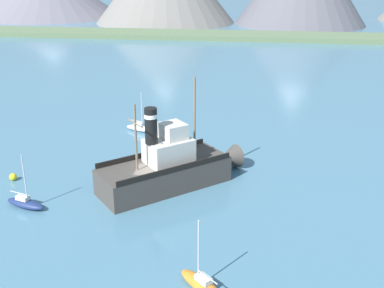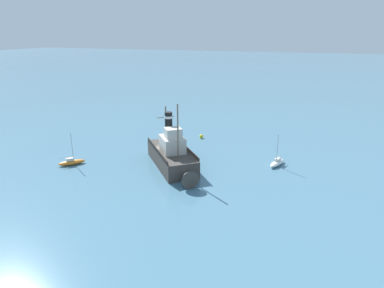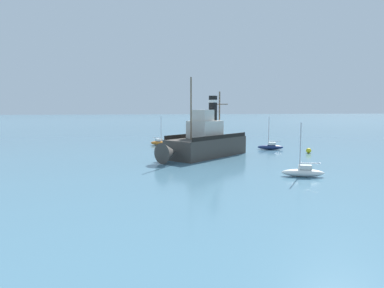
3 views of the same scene
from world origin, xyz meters
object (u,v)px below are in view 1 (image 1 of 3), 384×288
at_px(old_tugboat, 170,167).
at_px(mooring_buoy, 13,177).
at_px(sailboat_orange, 201,284).
at_px(sailboat_navy, 25,203).
at_px(sailboat_white, 140,128).

distance_m(old_tugboat, mooring_buoy, 15.04).
relative_size(sailboat_orange, mooring_buoy, 6.95).
bearing_deg(sailboat_navy, old_tugboat, 26.44).
xyz_separation_m(old_tugboat, mooring_buoy, (-14.95, -0.81, -1.48)).
bearing_deg(mooring_buoy, sailboat_navy, -54.28).
bearing_deg(sailboat_navy, sailboat_orange, -28.80).
bearing_deg(sailboat_white, old_tugboat, -66.68).
bearing_deg(old_tugboat, mooring_buoy, -176.90).
bearing_deg(mooring_buoy, sailboat_orange, -35.06).
relative_size(sailboat_white, sailboat_navy, 1.00).
relative_size(old_tugboat, sailboat_orange, 2.69).
bearing_deg(old_tugboat, sailboat_orange, -72.77).
bearing_deg(mooring_buoy, sailboat_white, 59.34).
xyz_separation_m(sailboat_navy, sailboat_orange, (15.92, -8.75, 0.00)).
xyz_separation_m(sailboat_navy, mooring_buoy, (-3.51, 4.88, -0.07)).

